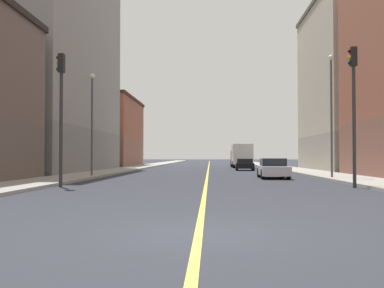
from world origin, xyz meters
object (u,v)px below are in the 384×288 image
at_px(traffic_light_right_near, 61,101).
at_px(building_right_midblock, 35,60).
at_px(street_lamp_right_near, 92,113).
at_px(box_truck, 241,155).
at_px(building_left_mid, 371,86).
at_px(car_white, 237,162).
at_px(building_right_distant, 94,132).
at_px(car_black, 245,165).
at_px(car_silver, 273,169).
at_px(street_lamp_left_near, 331,104).
at_px(traffic_light_left_near, 353,97).

bearing_deg(traffic_light_right_near, building_right_midblock, 115.14).
relative_size(street_lamp_right_near, box_truck, 0.96).
distance_m(building_left_mid, car_white, 28.90).
xyz_separation_m(building_right_midblock, car_white, (20.94, 28.93, -10.08)).
height_order(building_right_distant, car_black, building_right_distant).
bearing_deg(car_black, car_silver, -87.91).
bearing_deg(car_silver, building_right_midblock, 151.24).
bearing_deg(building_left_mid, street_lamp_left_near, -117.03).
bearing_deg(traffic_light_left_near, building_left_mid, 68.47).
bearing_deg(building_right_distant, building_right_midblock, -90.00).
height_order(building_right_distant, car_silver, building_right_distant).
height_order(building_left_mid, street_lamp_left_near, building_left_mid).
bearing_deg(car_silver, street_lamp_right_near, 178.41).
bearing_deg(building_left_mid, building_right_distant, 151.56).
height_order(building_right_midblock, traffic_light_left_near, building_right_midblock).
relative_size(building_right_midblock, building_right_distant, 1.36).
relative_size(building_left_mid, traffic_light_left_near, 2.60).
relative_size(traffic_light_left_near, street_lamp_left_near, 0.84).
bearing_deg(building_left_mid, car_silver, -128.09).
relative_size(building_right_distant, street_lamp_right_near, 2.38).
bearing_deg(car_white, building_right_distant, -161.40).
height_order(building_left_mid, car_black, building_left_mid).
distance_m(street_lamp_left_near, car_black, 18.91).
xyz_separation_m(traffic_light_right_near, street_lamp_left_near, (14.91, 7.52, 0.71)).
height_order(building_right_midblock, car_white, building_right_midblock).
bearing_deg(building_right_distant, car_black, -39.55).
height_order(building_left_mid, car_silver, building_left_mid).
bearing_deg(street_lamp_right_near, car_white, 72.89).
relative_size(building_right_distant, traffic_light_left_near, 2.55).
relative_size(traffic_light_left_near, box_truck, 0.89).
bearing_deg(car_black, car_white, 88.62).
xyz_separation_m(building_right_midblock, box_truck, (20.79, 15.90, -9.11)).
height_order(street_lamp_right_near, car_white, street_lamp_right_near).
relative_size(building_left_mid, box_truck, 2.33).
bearing_deg(building_right_midblock, car_black, 13.95).
xyz_separation_m(traffic_light_left_near, street_lamp_right_near, (-14.88, 9.25, 0.21)).
distance_m(street_lamp_left_near, street_lamp_right_near, 16.00).
relative_size(building_left_mid, traffic_light_right_near, 2.68).
bearing_deg(building_left_mid, box_truck, 135.83).
height_order(street_lamp_right_near, car_silver, street_lamp_right_near).
relative_size(car_white, car_silver, 0.98).
bearing_deg(building_right_distant, street_lamp_left_near, -54.84).
xyz_separation_m(traffic_light_left_near, car_black, (-3.11, 25.48, -3.62)).
bearing_deg(traffic_light_right_near, street_lamp_right_near, 96.07).
relative_size(building_left_mid, street_lamp_right_near, 2.43).
xyz_separation_m(building_right_distant, traffic_light_right_near, (9.58, -42.29, -0.81)).
relative_size(building_right_midblock, car_silver, 5.15).
distance_m(car_white, box_truck, 13.06).
height_order(car_black, box_truck, box_truck).
distance_m(building_left_mid, traffic_light_left_near, 26.56).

